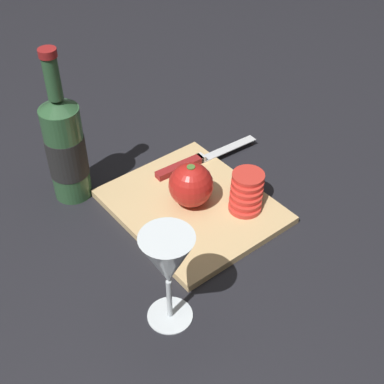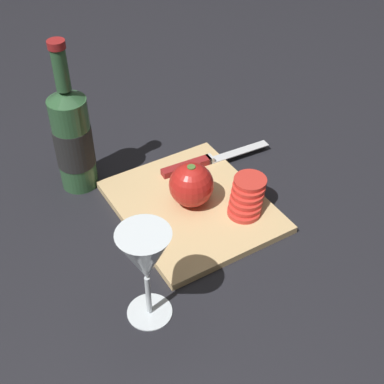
% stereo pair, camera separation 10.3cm
% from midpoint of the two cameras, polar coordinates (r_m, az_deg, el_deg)
% --- Properties ---
extents(ground_plane, '(3.00, 3.00, 0.00)m').
position_cam_midpoint_polar(ground_plane, '(1.07, 3.63, -1.36)').
color(ground_plane, black).
extents(cutting_board, '(0.32, 0.27, 0.01)m').
position_cam_midpoint_polar(cutting_board, '(1.06, 2.79, -1.65)').
color(cutting_board, tan).
rests_on(cutting_board, ground_plane).
extents(wine_bottle, '(0.08, 0.08, 0.32)m').
position_cam_midpoint_polar(wine_bottle, '(1.07, -9.91, 5.53)').
color(wine_bottle, '#2D5633').
rests_on(wine_bottle, ground_plane).
extents(wine_glass, '(0.08, 0.08, 0.18)m').
position_cam_midpoint_polar(wine_glass, '(0.79, -1.29, -7.41)').
color(wine_glass, silver).
rests_on(wine_glass, ground_plane).
extents(whole_tomato, '(0.09, 0.09, 0.09)m').
position_cam_midpoint_polar(whole_tomato, '(1.03, 2.78, 0.68)').
color(whole_tomato, red).
rests_on(whole_tomato, cutting_board).
extents(knife, '(0.04, 0.26, 0.01)m').
position_cam_midpoint_polar(knife, '(1.14, 3.08, 2.95)').
color(knife, silver).
rests_on(knife, cutting_board).
extents(tomato_slice_stack_near, '(0.09, 0.09, 0.05)m').
position_cam_midpoint_polar(tomato_slice_stack_near, '(1.04, 8.74, -0.57)').
color(tomato_slice_stack_near, red).
rests_on(tomato_slice_stack_near, cutting_board).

